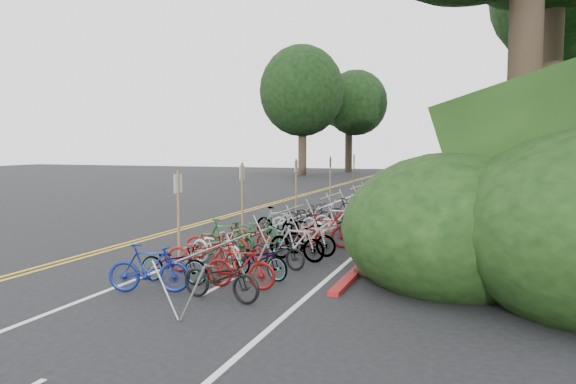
% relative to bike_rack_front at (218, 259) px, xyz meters
% --- Properties ---
extents(ground, '(120.00, 120.00, 0.00)m').
position_rel_bike_rack_front_xyz_m(ground, '(-3.53, 2.87, -0.82)').
color(ground, black).
rests_on(ground, ground).
extents(road_markings, '(7.47, 80.00, 0.01)m').
position_rel_bike_rack_front_xyz_m(road_markings, '(-2.90, 12.96, -0.82)').
color(road_markings, gold).
rests_on(road_markings, ground).
extents(red_curb, '(0.25, 28.00, 0.10)m').
position_rel_bike_rack_front_xyz_m(red_curb, '(2.17, 14.87, -0.77)').
color(red_curb, maroon).
rests_on(red_curb, ground).
extents(embankment, '(14.30, 48.14, 9.11)m').
position_rel_bike_rack_front_xyz_m(embankment, '(9.43, 21.91, 1.75)').
color(embankment, black).
rests_on(embankment, ground).
extents(bike_rack_front, '(1.11, 3.28, 1.09)m').
position_rel_bike_rack_front_xyz_m(bike_rack_front, '(0.00, 0.00, 0.00)').
color(bike_rack_front, gray).
rests_on(bike_rack_front, ground).
extents(bike_racks_rest, '(1.14, 23.00, 1.17)m').
position_rel_bike_rack_front_xyz_m(bike_racks_rest, '(-0.53, 15.87, 0.03)').
color(bike_racks_rest, gray).
rests_on(bike_racks_rest, ground).
extents(signpost_near, '(0.08, 0.40, 2.44)m').
position_rel_bike_rack_front_xyz_m(signpost_near, '(-2.66, 3.04, 0.58)').
color(signpost_near, brown).
rests_on(signpost_near, ground).
extents(signposts_rest, '(0.08, 18.40, 2.50)m').
position_rel_bike_rack_front_xyz_m(signposts_rest, '(-2.93, 16.87, 0.61)').
color(signposts_rest, brown).
rests_on(signposts_rest, ground).
extents(bike_front, '(0.77, 1.88, 0.97)m').
position_rel_bike_rack_front_xyz_m(bike_front, '(-1.78, 3.53, -0.34)').
color(bike_front, maroon).
rests_on(bike_front, ground).
extents(bike_valet, '(3.44, 13.07, 1.07)m').
position_rel_bike_rack_front_xyz_m(bike_valet, '(-0.58, 5.25, -0.34)').
color(bike_valet, navy).
rests_on(bike_valet, ground).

